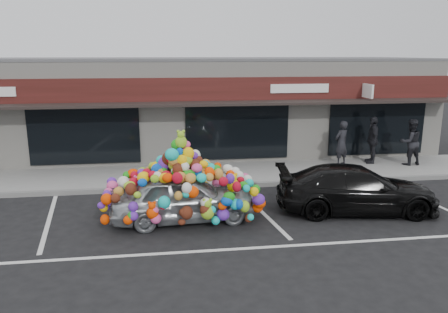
{
  "coord_description": "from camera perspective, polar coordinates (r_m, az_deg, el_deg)",
  "views": [
    {
      "loc": [
        0.06,
        -11.74,
        4.55
      ],
      "look_at": [
        1.89,
        1.4,
        1.38
      ],
      "focal_mm": 35.0,
      "sensor_mm": 36.0,
      "label": 1
    }
  ],
  "objects": [
    {
      "name": "parking_stripe_left",
      "position": [
        13.18,
        -21.91,
        -7.77
      ],
      "size": [
        0.73,
        4.37,
        0.01
      ],
      "primitive_type": "cube",
      "rotation": [
        0.0,
        0.0,
        0.14
      ],
      "color": "silver",
      "rests_on": "ground"
    },
    {
      "name": "parking_stripe_mid",
      "position": [
        13.07,
        4.73,
        -6.98
      ],
      "size": [
        0.73,
        4.37,
        0.01
      ],
      "primitive_type": "cube",
      "rotation": [
        0.0,
        0.0,
        0.14
      ],
      "color": "silver",
      "rests_on": "ground"
    },
    {
      "name": "black_sedan",
      "position": [
        13.33,
        16.93,
        -4.09
      ],
      "size": [
        2.49,
        4.84,
        1.34
      ],
      "primitive_type": "imported",
      "rotation": [
        0.0,
        0.0,
        1.43
      ],
      "color": "black",
      "rests_on": "ground"
    },
    {
      "name": "parking_stripe_right",
      "position": [
        15.15,
        25.18,
        -5.36
      ],
      "size": [
        0.73,
        4.37,
        0.01
      ],
      "primitive_type": "cube",
      "rotation": [
        0.0,
        0.0,
        0.14
      ],
      "color": "silver",
      "rests_on": "ground"
    },
    {
      "name": "toy_car",
      "position": [
        12.09,
        -5.4,
        -4.51
      ],
      "size": [
        2.9,
        4.38,
        2.47
      ],
      "rotation": [
        0.0,
        0.0,
        1.65
      ],
      "color": "#AEB2B9",
      "rests_on": "ground"
    },
    {
      "name": "kerb",
      "position": [
        14.92,
        -7.81,
        -4.15
      ],
      "size": [
        26.0,
        0.18,
        0.16
      ],
      "primitive_type": "cube",
      "color": "slate",
      "rests_on": "ground"
    },
    {
      "name": "sidewalk",
      "position": [
        16.36,
        -7.84,
        -2.57
      ],
      "size": [
        26.0,
        3.0,
        0.15
      ],
      "primitive_type": "cube",
      "color": "gray",
      "rests_on": "ground"
    },
    {
      "name": "ground",
      "position": [
        12.59,
        -7.73,
        -7.89
      ],
      "size": [
        90.0,
        90.0,
        0.0
      ],
      "primitive_type": "plane",
      "color": "black",
      "rests_on": "ground"
    },
    {
      "name": "pedestrian_a",
      "position": [
        17.96,
        15.08,
        1.7
      ],
      "size": [
        0.77,
        0.67,
        1.78
      ],
      "primitive_type": "imported",
      "rotation": [
        0.0,
        0.0,
        3.59
      ],
      "color": "black",
      "rests_on": "sidewalk"
    },
    {
      "name": "pedestrian_b",
      "position": [
        18.91,
        23.15,
        1.74
      ],
      "size": [
        0.94,
        0.76,
        1.84
      ],
      "primitive_type": "imported",
      "rotation": [
        0.0,
        0.0,
        3.21
      ],
      "color": "black",
      "rests_on": "sidewalk"
    },
    {
      "name": "lane_line",
      "position": [
        10.65,
        3.42,
        -11.86
      ],
      "size": [
        14.0,
        0.12,
        0.01
      ],
      "primitive_type": "cube",
      "color": "silver",
      "rests_on": "ground"
    },
    {
      "name": "shop_building",
      "position": [
        20.32,
        -8.09,
        6.56
      ],
      "size": [
        24.0,
        7.2,
        4.31
      ],
      "color": "beige",
      "rests_on": "ground"
    },
    {
      "name": "pedestrian_c",
      "position": [
        18.68,
        18.82,
        2.08
      ],
      "size": [
        1.2,
        0.73,
        1.91
      ],
      "primitive_type": "imported",
      "rotation": [
        0.0,
        0.0,
        4.46
      ],
      "color": "#242228",
      "rests_on": "sidewalk"
    }
  ]
}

